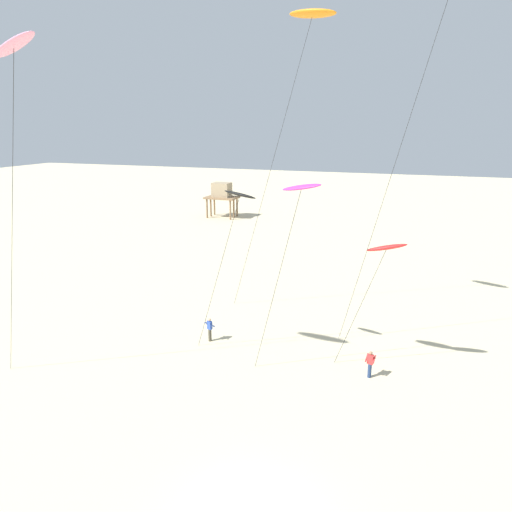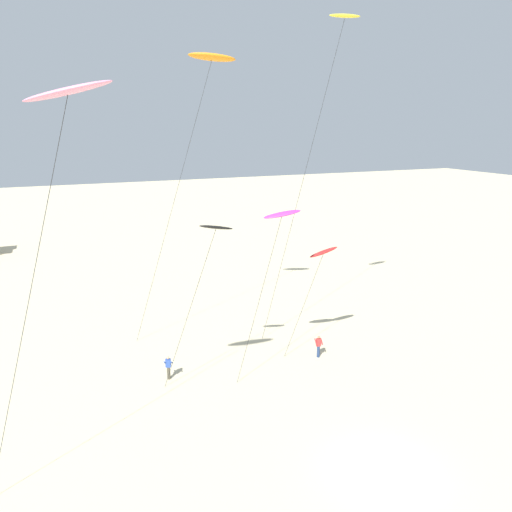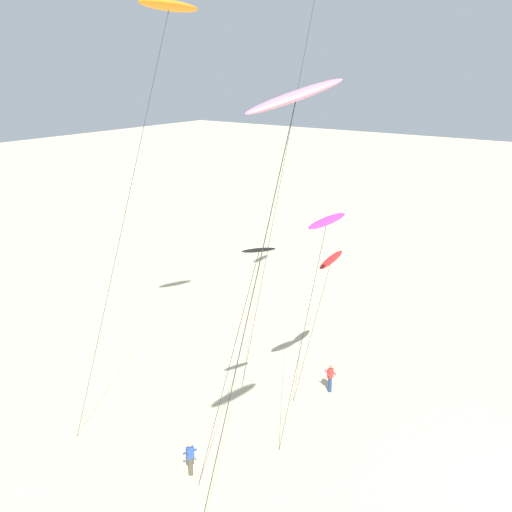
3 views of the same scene
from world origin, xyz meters
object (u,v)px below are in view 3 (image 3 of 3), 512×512
(kite_pink, at_px, (295,101))
(kite_black, at_px, (258,254))
(kite_magenta, at_px, (326,224))
(kite_flyer_middle, at_px, (330,378))
(kite_red, at_px, (331,261))
(kite_flyer_nearest, at_px, (190,458))
(kite_orange, at_px, (168,8))

(kite_pink, distance_m, kite_black, 12.72)
(kite_magenta, height_order, kite_black, kite_magenta)
(kite_black, bearing_deg, kite_flyer_middle, 3.95)
(kite_black, height_order, kite_flyer_middle, kite_black)
(kite_magenta, bearing_deg, kite_red, 26.12)
(kite_pink, distance_m, kite_flyer_middle, 24.04)
(kite_black, distance_m, kite_flyer_middle, 12.24)
(kite_magenta, xyz_separation_m, kite_flyer_nearest, (-6.77, 2.90, -10.14))
(kite_flyer_nearest, bearing_deg, kite_black, -30.55)
(kite_magenta, bearing_deg, kite_flyer_middle, 23.31)
(kite_flyer_middle, bearing_deg, kite_flyer_nearest, 173.76)
(kite_red, distance_m, kite_flyer_middle, 6.87)
(kite_flyer_middle, bearing_deg, kite_pink, -154.77)
(kite_pink, relative_size, kite_black, 1.69)
(kite_magenta, distance_m, kite_red, 5.84)
(kite_black, height_order, kite_orange, kite_orange)
(kite_magenta, height_order, kite_red, kite_magenta)
(kite_orange, height_order, kite_flyer_nearest, kite_orange)
(kite_red, bearing_deg, kite_pink, -154.07)
(kite_magenta, bearing_deg, kite_pink, -154.14)
(kite_pink, xyz_separation_m, kite_flyer_middle, (15.76, 7.43, -16.56))
(kite_flyer_nearest, height_order, kite_flyer_middle, same)
(kite_pink, xyz_separation_m, kite_red, (16.11, 7.83, -9.71))
(kite_magenta, relative_size, kite_red, 1.40)
(kite_black, xyz_separation_m, kite_flyer_nearest, (-2.91, 1.72, -9.37))
(kite_orange, distance_m, kite_flyer_middle, 21.63)
(kite_magenta, relative_size, kite_pink, 0.64)
(kite_red, distance_m, kite_flyer_nearest, 13.08)
(kite_black, bearing_deg, kite_flyer_nearest, 149.45)
(kite_black, distance_m, kite_flyer_nearest, 9.96)
(kite_pink, bearing_deg, kite_magenta, 25.86)
(kite_red, relative_size, kite_flyer_middle, 4.94)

